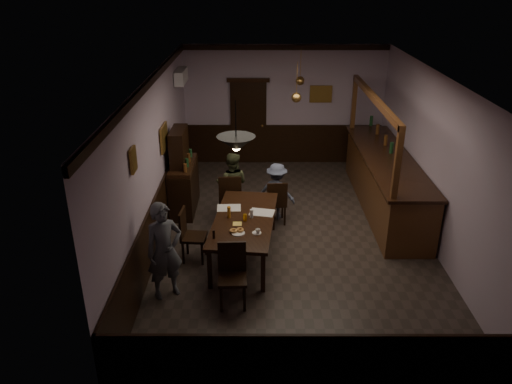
{
  "coord_description": "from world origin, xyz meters",
  "views": [
    {
      "loc": [
        -0.68,
        -8.29,
        4.67
      ],
      "look_at": [
        -0.7,
        -0.5,
        1.15
      ],
      "focal_mm": 35.0,
      "sensor_mm": 36.0,
      "label": 1
    }
  ],
  "objects_px": {
    "pendant_brass_far": "(300,81)",
    "pendant_brass_mid": "(296,98)",
    "dining_table": "(244,221)",
    "chair_far_left": "(230,196)",
    "coffee_cup": "(258,231)",
    "bar_counter": "(385,181)",
    "soda_can": "(245,218)",
    "chair_far_right": "(276,201)",
    "person_seated_left": "(232,185)",
    "pendant_iron": "(236,144)",
    "person_seated_right": "(277,191)",
    "chair_side": "(189,233)",
    "sideboard": "(183,178)",
    "chair_near": "(232,271)",
    "person_standing": "(164,251)"
  },
  "relations": [
    {
      "from": "chair_side",
      "to": "pendant_brass_far",
      "type": "distance_m",
      "value": 4.82
    },
    {
      "from": "person_standing",
      "to": "sideboard",
      "type": "xyz_separation_m",
      "value": [
        -0.14,
        3.02,
        -0.08
      ]
    },
    {
      "from": "soda_can",
      "to": "bar_counter",
      "type": "xyz_separation_m",
      "value": [
        2.88,
        2.08,
        -0.2
      ]
    },
    {
      "from": "chair_side",
      "to": "dining_table",
      "type": "bearing_deg",
      "value": -78.78
    },
    {
      "from": "chair_far_left",
      "to": "person_seated_left",
      "type": "height_order",
      "value": "person_seated_left"
    },
    {
      "from": "bar_counter",
      "to": "pendant_brass_far",
      "type": "distance_m",
      "value": 3.02
    },
    {
      "from": "chair_far_right",
      "to": "coffee_cup",
      "type": "distance_m",
      "value": 1.84
    },
    {
      "from": "chair_near",
      "to": "pendant_brass_mid",
      "type": "height_order",
      "value": "pendant_brass_mid"
    },
    {
      "from": "pendant_brass_far",
      "to": "pendant_brass_mid",
      "type": "bearing_deg",
      "value": -97.12
    },
    {
      "from": "chair_side",
      "to": "person_seated_left",
      "type": "height_order",
      "value": "person_seated_left"
    },
    {
      "from": "person_seated_right",
      "to": "pendant_brass_far",
      "type": "height_order",
      "value": "pendant_brass_far"
    },
    {
      "from": "chair_far_right",
      "to": "pendant_brass_far",
      "type": "distance_m",
      "value": 3.23
    },
    {
      "from": "pendant_iron",
      "to": "pendant_brass_mid",
      "type": "distance_m",
      "value": 3.22
    },
    {
      "from": "dining_table",
      "to": "chair_far_left",
      "type": "relative_size",
      "value": 2.25
    },
    {
      "from": "pendant_brass_far",
      "to": "sideboard",
      "type": "bearing_deg",
      "value": -142.17
    },
    {
      "from": "pendant_brass_far",
      "to": "bar_counter",
      "type": "bearing_deg",
      "value": -47.57
    },
    {
      "from": "dining_table",
      "to": "person_seated_left",
      "type": "xyz_separation_m",
      "value": [
        -0.29,
        1.59,
        -0.01
      ]
    },
    {
      "from": "person_standing",
      "to": "pendant_brass_far",
      "type": "xyz_separation_m",
      "value": [
        2.37,
        4.97,
        1.52
      ]
    },
    {
      "from": "dining_table",
      "to": "chair_far_right",
      "type": "height_order",
      "value": "chair_far_right"
    },
    {
      "from": "person_seated_right",
      "to": "bar_counter",
      "type": "xyz_separation_m",
      "value": [
        2.28,
        0.49,
        0.02
      ]
    },
    {
      "from": "person_seated_left",
      "to": "pendant_iron",
      "type": "xyz_separation_m",
      "value": [
        0.2,
        -2.38,
        1.68
      ]
    },
    {
      "from": "chair_far_right",
      "to": "chair_far_left",
      "type": "bearing_deg",
      "value": -11.13
    },
    {
      "from": "chair_side",
      "to": "pendant_iron",
      "type": "height_order",
      "value": "pendant_iron"
    },
    {
      "from": "chair_far_right",
      "to": "pendant_iron",
      "type": "height_order",
      "value": "pendant_iron"
    },
    {
      "from": "sideboard",
      "to": "pendant_brass_mid",
      "type": "xyz_separation_m",
      "value": [
        2.31,
        0.35,
        1.6
      ]
    },
    {
      "from": "pendant_brass_mid",
      "to": "coffee_cup",
      "type": "bearing_deg",
      "value": -105.42
    },
    {
      "from": "bar_counter",
      "to": "chair_side",
      "type": "bearing_deg",
      "value": -151.47
    },
    {
      "from": "coffee_cup",
      "to": "chair_far_right",
      "type": "bearing_deg",
      "value": 84.39
    },
    {
      "from": "chair_far_left",
      "to": "chair_far_right",
      "type": "distance_m",
      "value": 0.91
    },
    {
      "from": "chair_near",
      "to": "person_standing",
      "type": "distance_m",
      "value": 1.07
    },
    {
      "from": "person_standing",
      "to": "person_seated_left",
      "type": "bearing_deg",
      "value": 41.37
    },
    {
      "from": "chair_far_right",
      "to": "person_seated_left",
      "type": "height_order",
      "value": "person_seated_left"
    },
    {
      "from": "bar_counter",
      "to": "person_seated_right",
      "type": "bearing_deg",
      "value": -167.96
    },
    {
      "from": "chair_far_right",
      "to": "person_seated_left",
      "type": "relative_size",
      "value": 0.68
    },
    {
      "from": "person_seated_right",
      "to": "chair_far_right",
      "type": "bearing_deg",
      "value": 110.97
    },
    {
      "from": "coffee_cup",
      "to": "person_seated_left",
      "type": "bearing_deg",
      "value": 109.57
    },
    {
      "from": "sideboard",
      "to": "pendant_brass_mid",
      "type": "height_order",
      "value": "pendant_brass_mid"
    },
    {
      "from": "pendant_iron",
      "to": "chair_far_left",
      "type": "bearing_deg",
      "value": 96.01
    },
    {
      "from": "pendant_brass_mid",
      "to": "dining_table",
      "type": "bearing_deg",
      "value": -114.13
    },
    {
      "from": "chair_far_left",
      "to": "pendant_brass_mid",
      "type": "height_order",
      "value": "pendant_brass_mid"
    },
    {
      "from": "chair_far_right",
      "to": "coffee_cup",
      "type": "height_order",
      "value": "chair_far_right"
    },
    {
      "from": "soda_can",
      "to": "person_seated_right",
      "type": "bearing_deg",
      "value": 69.51
    },
    {
      "from": "person_seated_left",
      "to": "sideboard",
      "type": "relative_size",
      "value": 0.78
    },
    {
      "from": "chair_side",
      "to": "coffee_cup",
      "type": "xyz_separation_m",
      "value": [
        1.18,
        -0.45,
        0.28
      ]
    },
    {
      "from": "chair_far_right",
      "to": "pendant_brass_far",
      "type": "xyz_separation_m",
      "value": [
        0.6,
        2.61,
        1.8
      ]
    },
    {
      "from": "chair_far_left",
      "to": "chair_near",
      "type": "xyz_separation_m",
      "value": [
        0.15,
        -2.62,
        -0.02
      ]
    },
    {
      "from": "bar_counter",
      "to": "chair_near",
      "type": "bearing_deg",
      "value": -132.73
    },
    {
      "from": "person_seated_left",
      "to": "person_seated_right",
      "type": "bearing_deg",
      "value": -179.2
    },
    {
      "from": "coffee_cup",
      "to": "soda_can",
      "type": "distance_m",
      "value": 0.51
    },
    {
      "from": "chair_far_left",
      "to": "sideboard",
      "type": "xyz_separation_m",
      "value": [
        -1.01,
        0.58,
        0.14
      ]
    }
  ]
}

